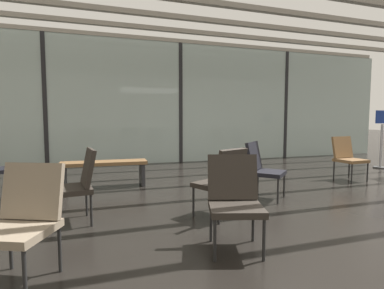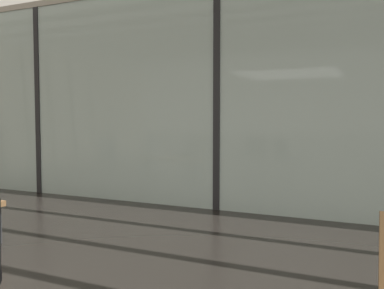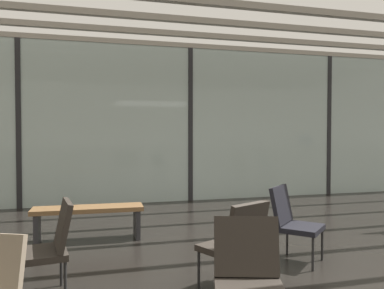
{
  "view_description": "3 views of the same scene",
  "coord_description": "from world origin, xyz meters",
  "px_view_note": "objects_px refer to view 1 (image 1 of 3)",
  "views": [
    {
      "loc": [
        -2.33,
        -3.06,
        1.21
      ],
      "look_at": [
        0.12,
        4.49,
        0.55
      ],
      "focal_mm": 27.93,
      "sensor_mm": 36.0,
      "label": 1
    },
    {
      "loc": [
        2.26,
        -0.55,
        1.34
      ],
      "look_at": [
        -0.04,
        4.39,
        1.02
      ],
      "focal_mm": 38.98,
      "sensor_mm": 36.0,
      "label": 2
    },
    {
      "loc": [
        -2.21,
        -3.09,
        1.5
      ],
      "look_at": [
        0.36,
        6.35,
        1.2
      ],
      "focal_mm": 36.31,
      "sensor_mm": 36.0,
      "label": 3
    }
  ],
  "objects_px": {
    "parked_airplane": "(152,98)",
    "lounge_chair_7": "(262,166)",
    "lounge_chair_2": "(234,196)",
    "lounge_chair_5": "(23,215)",
    "info_sign": "(381,141)",
    "lounge_chair_3": "(223,178)",
    "lounge_chair_1": "(347,155)",
    "waiting_bench": "(104,167)",
    "lounge_chair_6": "(77,181)"
  },
  "relations": [
    {
      "from": "parked_airplane",
      "to": "waiting_bench",
      "type": "height_order",
      "value": "parked_airplane"
    },
    {
      "from": "parked_airplane",
      "to": "waiting_bench",
      "type": "bearing_deg",
      "value": -107.32
    },
    {
      "from": "lounge_chair_2",
      "to": "lounge_chair_5",
      "type": "bearing_deg",
      "value": -162.0
    },
    {
      "from": "parked_airplane",
      "to": "info_sign",
      "type": "distance_m",
      "value": 8.29
    },
    {
      "from": "lounge_chair_6",
      "to": "info_sign",
      "type": "distance_m",
      "value": 7.27
    },
    {
      "from": "lounge_chair_3",
      "to": "lounge_chair_5",
      "type": "bearing_deg",
      "value": -3.46
    },
    {
      "from": "lounge_chair_6",
      "to": "lounge_chair_7",
      "type": "height_order",
      "value": "same"
    },
    {
      "from": "lounge_chair_1",
      "to": "lounge_chair_2",
      "type": "relative_size",
      "value": 1.0
    },
    {
      "from": "lounge_chair_3",
      "to": "waiting_bench",
      "type": "xyz_separation_m",
      "value": [
        -1.33,
        2.2,
        -0.13
      ]
    },
    {
      "from": "lounge_chair_1",
      "to": "info_sign",
      "type": "height_order",
      "value": "info_sign"
    },
    {
      "from": "lounge_chair_3",
      "to": "info_sign",
      "type": "bearing_deg",
      "value": 177.25
    },
    {
      "from": "lounge_chair_3",
      "to": "lounge_chair_6",
      "type": "bearing_deg",
      "value": -38.71
    },
    {
      "from": "lounge_chair_2",
      "to": "lounge_chair_1",
      "type": "bearing_deg",
      "value": 48.57
    },
    {
      "from": "lounge_chair_2",
      "to": "parked_airplane",
      "type": "bearing_deg",
      "value": 100.96
    },
    {
      "from": "lounge_chair_1",
      "to": "lounge_chair_3",
      "type": "distance_m",
      "value": 3.63
    },
    {
      "from": "lounge_chair_2",
      "to": "waiting_bench",
      "type": "distance_m",
      "value": 3.2
    },
    {
      "from": "lounge_chair_6",
      "to": "info_sign",
      "type": "xyz_separation_m",
      "value": [
        7.01,
        1.91,
        0.18
      ]
    },
    {
      "from": "lounge_chair_1",
      "to": "waiting_bench",
      "type": "bearing_deg",
      "value": 166.76
    },
    {
      "from": "parked_airplane",
      "to": "lounge_chair_7",
      "type": "relative_size",
      "value": 13.3
    },
    {
      "from": "lounge_chair_3",
      "to": "lounge_chair_7",
      "type": "relative_size",
      "value": 1.0
    },
    {
      "from": "parked_airplane",
      "to": "lounge_chair_2",
      "type": "height_order",
      "value": "parked_airplane"
    },
    {
      "from": "lounge_chair_1",
      "to": "lounge_chair_3",
      "type": "height_order",
      "value": "same"
    },
    {
      "from": "lounge_chair_5",
      "to": "waiting_bench",
      "type": "height_order",
      "value": "lounge_chair_5"
    },
    {
      "from": "lounge_chair_5",
      "to": "lounge_chair_6",
      "type": "relative_size",
      "value": 1.0
    },
    {
      "from": "lounge_chair_5",
      "to": "lounge_chair_3",
      "type": "bearing_deg",
      "value": 46.6
    },
    {
      "from": "lounge_chair_3",
      "to": "lounge_chair_5",
      "type": "distance_m",
      "value": 2.17
    },
    {
      "from": "lounge_chair_7",
      "to": "info_sign",
      "type": "height_order",
      "value": "info_sign"
    },
    {
      "from": "parked_airplane",
      "to": "info_sign",
      "type": "xyz_separation_m",
      "value": [
        4.51,
        -6.8,
        -1.44
      ]
    },
    {
      "from": "lounge_chair_5",
      "to": "info_sign",
      "type": "xyz_separation_m",
      "value": [
        7.33,
        3.12,
        0.18
      ]
    },
    {
      "from": "lounge_chair_6",
      "to": "info_sign",
      "type": "relative_size",
      "value": 0.6
    },
    {
      "from": "lounge_chair_7",
      "to": "lounge_chair_6",
      "type": "bearing_deg",
      "value": 143.35
    },
    {
      "from": "lounge_chair_1",
      "to": "lounge_chair_2",
      "type": "distance_m",
      "value": 4.21
    },
    {
      "from": "lounge_chair_1",
      "to": "lounge_chair_3",
      "type": "bearing_deg",
      "value": -160.84
    },
    {
      "from": "lounge_chair_5",
      "to": "lounge_chair_6",
      "type": "bearing_deg",
      "value": 99.38
    },
    {
      "from": "parked_airplane",
      "to": "lounge_chair_6",
      "type": "distance_m",
      "value": 9.2
    },
    {
      "from": "lounge_chair_3",
      "to": "lounge_chair_7",
      "type": "bearing_deg",
      "value": -170.63
    },
    {
      "from": "lounge_chair_2",
      "to": "info_sign",
      "type": "height_order",
      "value": "info_sign"
    },
    {
      "from": "lounge_chair_3",
      "to": "info_sign",
      "type": "xyz_separation_m",
      "value": [
        5.33,
        2.29,
        0.18
      ]
    },
    {
      "from": "lounge_chair_5",
      "to": "lounge_chair_7",
      "type": "xyz_separation_m",
      "value": [
        2.96,
        1.51,
        0.0
      ]
    },
    {
      "from": "lounge_chair_6",
      "to": "waiting_bench",
      "type": "relative_size",
      "value": 0.58
    },
    {
      "from": "lounge_chair_7",
      "to": "waiting_bench",
      "type": "xyz_separation_m",
      "value": [
        -2.29,
        1.53,
        -0.13
      ]
    },
    {
      "from": "lounge_chair_3",
      "to": "lounge_chair_5",
      "type": "xyz_separation_m",
      "value": [
        -2.0,
        -0.83,
        0.0
      ]
    },
    {
      "from": "lounge_chair_5",
      "to": "info_sign",
      "type": "bearing_deg",
      "value": 47.12
    },
    {
      "from": "lounge_chair_2",
      "to": "lounge_chair_7",
      "type": "distance_m",
      "value": 1.9
    },
    {
      "from": "lounge_chair_3",
      "to": "info_sign",
      "type": "relative_size",
      "value": 0.6
    },
    {
      "from": "lounge_chair_1",
      "to": "lounge_chair_2",
      "type": "xyz_separation_m",
      "value": [
        -3.59,
        -2.2,
        0.0
      ]
    },
    {
      "from": "lounge_chair_1",
      "to": "lounge_chair_6",
      "type": "height_order",
      "value": "same"
    },
    {
      "from": "lounge_chair_2",
      "to": "lounge_chair_6",
      "type": "distance_m",
      "value": 1.87
    },
    {
      "from": "lounge_chair_3",
      "to": "info_sign",
      "type": "distance_m",
      "value": 5.8
    },
    {
      "from": "lounge_chair_5",
      "to": "info_sign",
      "type": "distance_m",
      "value": 7.97
    }
  ]
}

